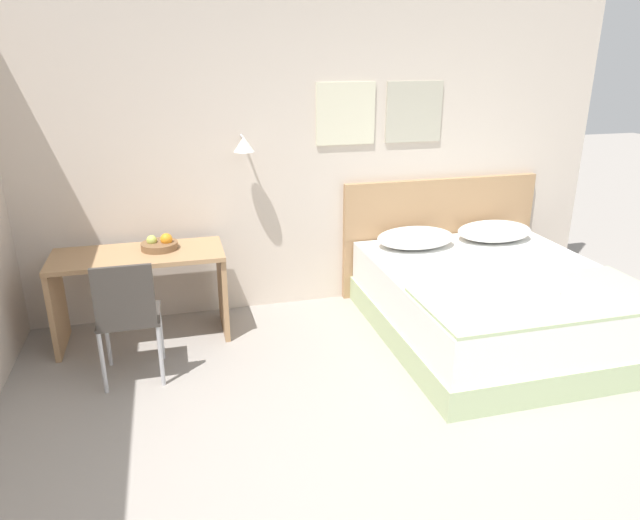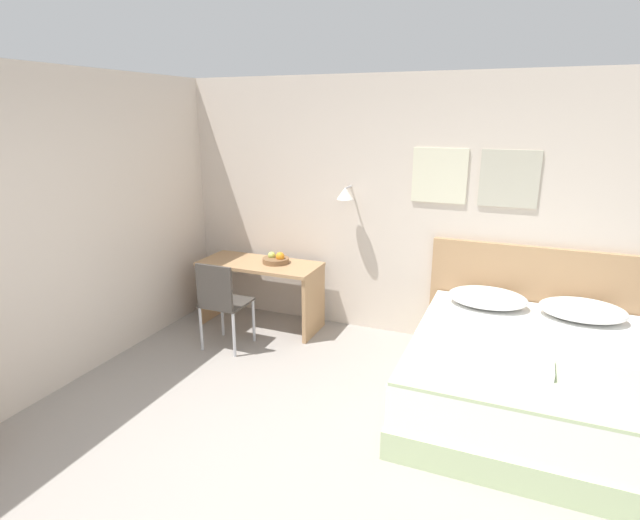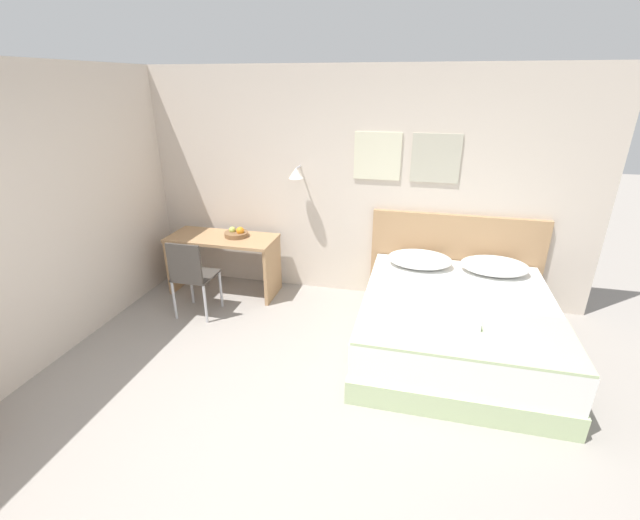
{
  "view_description": "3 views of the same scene",
  "coord_description": "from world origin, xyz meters",
  "views": [
    {
      "loc": [
        -1.13,
        -1.98,
        2.19
      ],
      "look_at": [
        -0.07,
        2.04,
        0.67
      ],
      "focal_mm": 32.0,
      "sensor_mm": 36.0,
      "label": 1
    },
    {
      "loc": [
        1.13,
        -2.1,
        2.28
      ],
      "look_at": [
        -0.56,
        2.0,
        0.97
      ],
      "focal_mm": 28.0,
      "sensor_mm": 36.0,
      "label": 2
    },
    {
      "loc": [
        0.87,
        -2.05,
        2.47
      ],
      "look_at": [
        -0.06,
        1.78,
        0.82
      ],
      "focal_mm": 24.0,
      "sensor_mm": 36.0,
      "label": 3
    }
  ],
  "objects": [
    {
      "name": "fruit_bowl",
      "position": [
        -1.27,
        2.47,
        0.77
      ],
      "size": [
        0.29,
        0.29,
        0.13
      ],
      "color": "brown",
      "rests_on": "desk"
    },
    {
      "name": "folded_towel_near_foot",
      "position": [
        1.26,
        1.29,
        0.62
      ],
      "size": [
        0.36,
        0.29,
        0.06
      ],
      "color": "white",
      "rests_on": "throw_blanket"
    },
    {
      "name": "bed",
      "position": [
        1.3,
        1.73,
        0.28
      ],
      "size": [
        1.8,
        2.02,
        0.57
      ],
      "color": "#B2C693",
      "rests_on": "ground_plane"
    },
    {
      "name": "desk",
      "position": [
        -1.44,
        2.42,
        0.52
      ],
      "size": [
        1.31,
        0.57,
        0.73
      ],
      "color": "#A87F56",
      "rests_on": "ground_plane"
    },
    {
      "name": "ground_plane",
      "position": [
        0.0,
        0.0,
        0.0
      ],
      "size": [
        24.0,
        24.0,
        0.0
      ],
      "primitive_type": "plane",
      "color": "gray"
    },
    {
      "name": "pillow_left",
      "position": [
        0.91,
        2.46,
        0.65
      ],
      "size": [
        0.7,
        0.47,
        0.16
      ],
      "color": "white",
      "rests_on": "bed"
    },
    {
      "name": "headboard",
      "position": [
        1.3,
        2.77,
        0.55
      ],
      "size": [
        1.92,
        0.06,
        1.09
      ],
      "color": "#A87F56",
      "rests_on": "ground_plane"
    },
    {
      "name": "desk_chair",
      "position": [
        -1.5,
        1.74,
        0.54
      ],
      "size": [
        0.42,
        0.42,
        0.91
      ],
      "color": "#3D3833",
      "rests_on": "ground_plane"
    },
    {
      "name": "throw_blanket",
      "position": [
        1.3,
        1.15,
        0.58
      ],
      "size": [
        1.75,
        0.81,
        0.02
      ],
      "color": "#B2C693",
      "rests_on": "bed"
    },
    {
      "name": "pillow_right",
      "position": [
        1.69,
        2.46,
        0.65
      ],
      "size": [
        0.7,
        0.47,
        0.16
      ],
      "color": "white",
      "rests_on": "bed"
    },
    {
      "name": "wall_back",
      "position": [
        0.01,
        2.83,
        1.33
      ],
      "size": [
        5.59,
        0.31,
        2.65
      ],
      "color": "beige",
      "rests_on": "ground_plane"
    }
  ]
}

